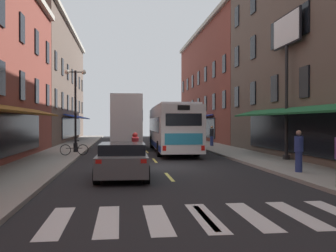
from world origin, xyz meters
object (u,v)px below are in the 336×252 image
(pedestrian_mid, at_px, (212,136))
(street_lamp_twin, at_px, (75,107))
(sedan_mid, at_px, (122,160))
(bicycle_near, at_px, (74,149))
(box_truck, at_px, (127,122))
(billboard_sign, at_px, (287,46))
(pedestrian_rear, at_px, (299,151))
(sedan_near, at_px, (125,135))
(motorcycle_rider, at_px, (135,152))
(transit_bus, at_px, (172,128))

(pedestrian_mid, bearing_deg, street_lamp_twin, 9.99)
(sedan_mid, height_order, bicycle_near, sedan_mid)
(box_truck, height_order, street_lamp_twin, street_lamp_twin)
(billboard_sign, distance_m, box_truck, 15.47)
(sedan_mid, distance_m, bicycle_near, 9.55)
(box_truck, distance_m, pedestrian_rear, 18.72)
(sedan_near, distance_m, motorcycle_rider, 24.24)
(sedan_mid, bearing_deg, sedan_near, 89.17)
(motorcycle_rider, distance_m, street_lamp_twin, 8.89)
(billboard_sign, height_order, motorcycle_rider, billboard_sign)
(transit_bus, bearing_deg, pedestrian_mid, 48.69)
(transit_bus, distance_m, sedan_mid, 13.22)
(sedan_mid, xyz_separation_m, pedestrian_mid, (7.70, 17.33, 0.31))
(billboard_sign, distance_m, transit_bus, 10.33)
(billboard_sign, xyz_separation_m, sedan_near, (-8.48, 23.19, -5.59))
(motorcycle_rider, height_order, pedestrian_rear, pedestrian_rear)
(billboard_sign, height_order, box_truck, billboard_sign)
(transit_bus, relative_size, sedan_mid, 2.88)
(transit_bus, relative_size, box_truck, 1.54)
(bicycle_near, bearing_deg, billboard_sign, -19.05)
(street_lamp_twin, bearing_deg, sedan_mid, -75.16)
(sedan_near, bearing_deg, pedestrian_mid, -56.23)
(box_truck, distance_m, motorcycle_rider, 13.46)
(bicycle_near, bearing_deg, pedestrian_rear, -42.65)
(pedestrian_rear, bearing_deg, transit_bus, -62.96)
(pedestrian_rear, relative_size, street_lamp_twin, 0.30)
(box_truck, distance_m, bicycle_near, 9.08)
(pedestrian_rear, bearing_deg, street_lamp_twin, -37.36)
(transit_bus, bearing_deg, sedan_near, 101.61)
(bicycle_near, bearing_deg, transit_bus, 28.83)
(transit_bus, xyz_separation_m, bicycle_near, (-6.49, -3.57, -1.25))
(billboard_sign, relative_size, box_truck, 0.97)
(billboard_sign, bearing_deg, box_truck, 124.28)
(sedan_mid, xyz_separation_m, motorcycle_rider, (0.64, 3.99, 0.00))
(box_truck, relative_size, sedan_mid, 1.87)
(sedan_near, xyz_separation_m, pedestrian_rear, (6.70, -28.33, 0.31))
(box_truck, height_order, pedestrian_mid, box_truck)
(billboard_sign, height_order, bicycle_near, billboard_sign)
(pedestrian_mid, height_order, pedestrian_rear, pedestrian_mid)
(bicycle_near, bearing_deg, motorcycle_rider, -55.48)
(billboard_sign, relative_size, sedan_mid, 1.81)
(box_truck, bearing_deg, street_lamp_twin, -122.04)
(box_truck, height_order, bicycle_near, box_truck)
(sedan_mid, bearing_deg, motorcycle_rider, 80.94)
(street_lamp_twin, bearing_deg, billboard_sign, -28.93)
(bicycle_near, bearing_deg, pedestrian_mid, 37.88)
(bicycle_near, distance_m, pedestrian_mid, 13.41)
(motorcycle_rider, xyz_separation_m, pedestrian_rear, (6.48, -4.09, 0.30))
(sedan_near, distance_m, pedestrian_rear, 29.12)
(motorcycle_rider, bearing_deg, pedestrian_rear, -32.29)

